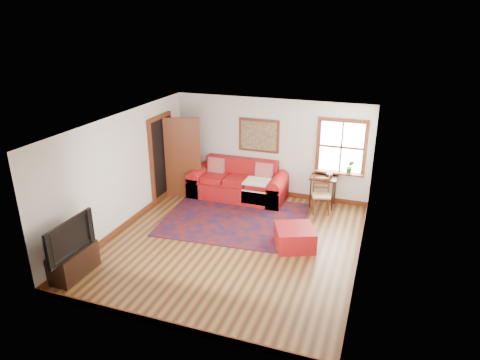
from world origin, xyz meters
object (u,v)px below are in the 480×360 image
at_px(side_table, 323,182).
at_px(ladder_back_chair, 321,193).
at_px(media_cabinet, 74,262).
at_px(red_ottoman, 295,237).
at_px(red_leather_sofa, 238,185).

height_order(side_table, ladder_back_chair, ladder_back_chair).
bearing_deg(media_cabinet, ladder_back_chair, 47.92).
relative_size(red_ottoman, media_cabinet, 0.81).
relative_size(side_table, media_cabinet, 0.82).
height_order(red_leather_sofa, red_ottoman, red_leather_sofa).
relative_size(red_leather_sofa, media_cabinet, 2.64).
bearing_deg(ladder_back_chair, red_leather_sofa, 174.90).
distance_m(side_table, media_cabinet, 5.82).
bearing_deg(red_leather_sofa, side_table, 4.26).
height_order(side_table, media_cabinet, side_table).
bearing_deg(media_cabinet, side_table, 50.32).
bearing_deg(media_cabinet, red_ottoman, 33.06).
height_order(ladder_back_chair, media_cabinet, ladder_back_chair).
xyz_separation_m(red_ottoman, side_table, (0.20, 2.18, 0.42)).
bearing_deg(side_table, media_cabinet, -129.68).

